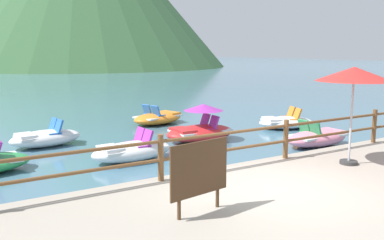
{
  "coord_description": "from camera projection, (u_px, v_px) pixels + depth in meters",
  "views": [
    {
      "loc": [
        -5.42,
        -5.76,
        3.01
      ],
      "look_at": [
        1.14,
        5.0,
        0.9
      ],
      "focal_mm": 39.3,
      "sensor_mm": 36.0,
      "label": 1
    }
  ],
  "objects": [
    {
      "name": "ground_plane",
      "position": [
        0.0,
        80.0,
        41.82
      ],
      "size": [
        200.0,
        200.0,
        0.0
      ],
      "primitive_type": "plane",
      "color": "#477084"
    },
    {
      "name": "dock_railing",
      "position": [
        229.0,
        143.0,
        9.28
      ],
      "size": [
        23.92,
        0.12,
        0.95
      ],
      "color": "brown",
      "rests_on": "promenade_dock"
    },
    {
      "name": "sign_board",
      "position": [
        199.0,
        170.0,
        6.68
      ],
      "size": [
        1.17,
        0.23,
        1.19
      ],
      "color": "silver",
      "rests_on": "promenade_dock"
    },
    {
      "name": "beach_umbrella",
      "position": [
        354.0,
        75.0,
        9.38
      ],
      "size": [
        1.7,
        1.7,
        2.24
      ],
      "color": "#B2B2B7",
      "rests_on": "promenade_dock"
    },
    {
      "name": "pedal_boat_1",
      "position": [
        132.0,
        151.0,
        11.51
      ],
      "size": [
        2.39,
        1.25,
        0.86
      ],
      "color": "white",
      "rests_on": "ground"
    },
    {
      "name": "pedal_boat_2",
      "position": [
        200.0,
        129.0,
        14.03
      ],
      "size": [
        2.46,
        1.42,
        1.23
      ],
      "color": "red",
      "rests_on": "ground"
    },
    {
      "name": "pedal_boat_3",
      "position": [
        285.0,
        122.0,
        16.29
      ],
      "size": [
        2.46,
        1.93,
        0.81
      ],
      "color": "white",
      "rests_on": "ground"
    },
    {
      "name": "pedal_boat_4",
      "position": [
        45.0,
        138.0,
        13.23
      ],
      "size": [
        2.35,
        1.4,
        0.85
      ],
      "color": "white",
      "rests_on": "ground"
    },
    {
      "name": "pedal_boat_6",
      "position": [
        158.0,
        118.0,
        17.24
      ],
      "size": [
        2.58,
        1.91,
        0.83
      ],
      "color": "orange",
      "rests_on": "ground"
    },
    {
      "name": "pedal_boat_7",
      "position": [
        317.0,
        137.0,
        13.28
      ],
      "size": [
        2.35,
        1.12,
        0.85
      ],
      "color": "pink",
      "rests_on": "ground"
    }
  ]
}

